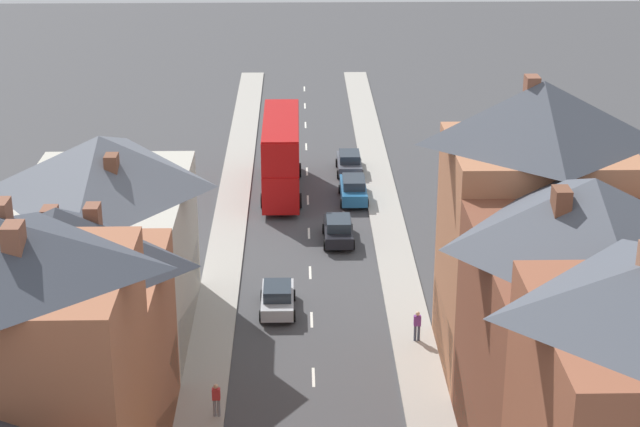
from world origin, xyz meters
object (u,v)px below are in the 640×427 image
at_px(car_mid_black, 349,162).
at_px(pedestrian_far_right, 417,324).
at_px(pedestrian_far_left, 216,398).
at_px(car_near_silver, 278,298).
at_px(car_far_grey, 338,230).
at_px(double_decker_bus_lead, 281,154).
at_px(car_parked_left_a, 353,189).

relative_size(car_mid_black, pedestrian_far_right, 2.63).
distance_m(pedestrian_far_left, pedestrian_far_right, 11.78).
bearing_deg(car_near_silver, pedestrian_far_left, -103.42).
height_order(car_far_grey, pedestrian_far_left, pedestrian_far_left).
height_order(car_near_silver, car_far_grey, car_far_grey).
bearing_deg(car_far_grey, double_decker_bus_lead, 111.89).
bearing_deg(car_parked_left_a, pedestrian_far_left, -105.20).
distance_m(car_mid_black, car_far_grey, 13.15).
xyz_separation_m(double_decker_bus_lead, car_far_grey, (3.61, -8.98, -2.00)).
bearing_deg(car_near_silver, car_mid_black, 77.78).
bearing_deg(car_far_grey, pedestrian_far_left, -106.93).
bearing_deg(car_near_silver, double_decker_bus_lead, 90.03).
relative_size(car_parked_left_a, car_mid_black, 1.08).
distance_m(car_parked_left_a, car_mid_black, 5.87).
bearing_deg(pedestrian_far_right, car_parked_left_a, 96.02).
bearing_deg(car_mid_black, car_parked_left_a, -90.00).
distance_m(double_decker_bus_lead, car_far_grey, 9.88).
xyz_separation_m(double_decker_bus_lead, car_parked_left_a, (4.91, -1.76, -1.96)).
xyz_separation_m(car_near_silver, pedestrian_far_left, (-2.53, -10.59, 0.24)).
bearing_deg(car_mid_black, pedestrian_far_right, -85.31).
relative_size(car_parked_left_a, car_far_grey, 1.08).
xyz_separation_m(double_decker_bus_lead, car_mid_black, (4.91, 4.10, -2.01)).
distance_m(car_near_silver, pedestrian_far_right, 7.99).
distance_m(double_decker_bus_lead, car_near_silver, 18.63).
xyz_separation_m(double_decker_bus_lead, pedestrian_far_left, (-2.52, -29.10, -1.78)).
relative_size(car_near_silver, car_mid_black, 0.95).
relative_size(car_near_silver, pedestrian_far_right, 2.50).
xyz_separation_m(car_near_silver, car_far_grey, (3.60, 9.54, 0.02)).
relative_size(double_decker_bus_lead, car_parked_left_a, 2.37).
bearing_deg(pedestrian_far_left, pedestrian_far_right, 35.57).
height_order(car_mid_black, car_far_grey, car_far_grey).
distance_m(car_far_grey, pedestrian_far_left, 21.03).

